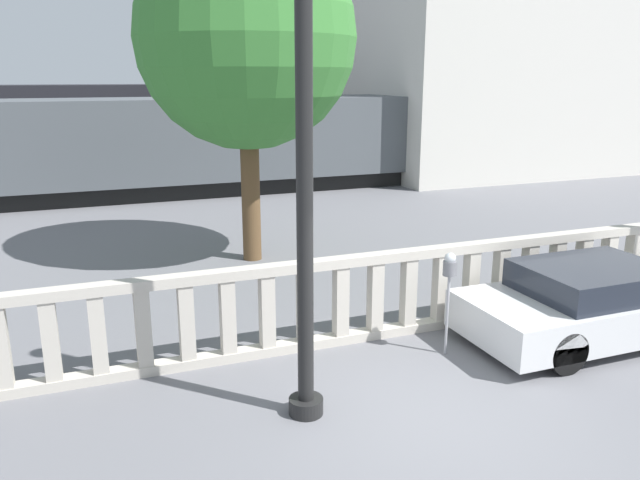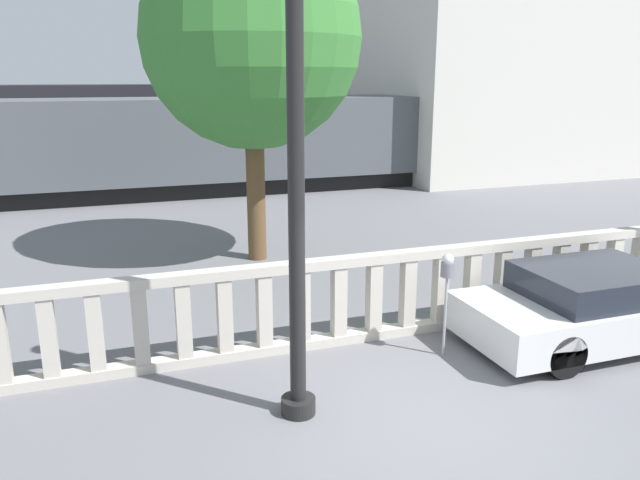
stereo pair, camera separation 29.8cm
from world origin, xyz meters
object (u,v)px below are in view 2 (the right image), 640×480
(lamppost, at_px, (296,201))
(parked_car, at_px, (600,305))
(parking_meter, at_px, (447,273))
(train_near, at_px, (292,140))
(train_far, at_px, (135,122))
(tree_left, at_px, (252,39))

(lamppost, relative_size, parked_car, 1.24)
(parking_meter, bearing_deg, train_near, 81.88)
(train_near, bearing_deg, parking_meter, -98.12)
(parked_car, bearing_deg, lamppost, -167.47)
(parking_meter, height_order, train_near, train_near)
(lamppost, bearing_deg, train_far, 90.98)
(parking_meter, bearing_deg, tree_left, 103.39)
(parking_meter, xyz_separation_m, train_far, (-2.88, 23.12, 0.60))
(train_near, relative_size, train_far, 1.10)
(parked_car, bearing_deg, tree_left, 128.87)
(parked_car, distance_m, train_near, 14.58)
(parking_meter, distance_m, train_near, 14.39)
(lamppost, xyz_separation_m, parking_meter, (2.47, 0.84, -1.34))
(lamppost, distance_m, parking_meter, 2.93)
(parking_meter, height_order, tree_left, tree_left)
(parked_car, xyz_separation_m, train_near, (-0.47, 14.53, 1.13))
(parked_car, height_order, tree_left, tree_left)
(lamppost, distance_m, train_far, 23.98)
(parking_meter, relative_size, train_near, 0.06)
(parking_meter, xyz_separation_m, tree_left, (-1.36, 5.74, 3.40))
(parking_meter, distance_m, tree_left, 6.81)
(train_near, bearing_deg, train_far, 118.91)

